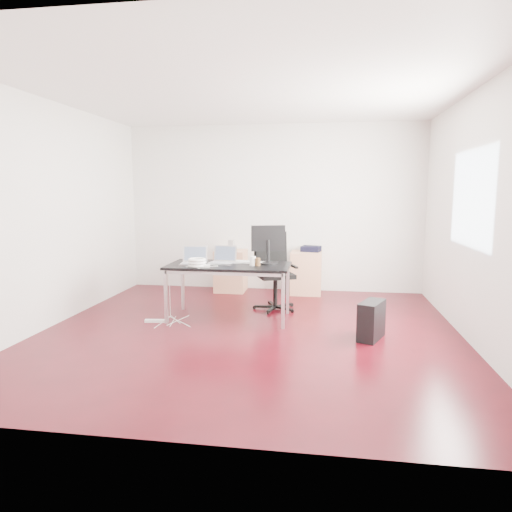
# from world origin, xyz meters

# --- Properties ---
(room_shell) EXTENTS (5.00, 5.00, 5.00)m
(room_shell) POSITION_xyz_m (0.04, 0.00, 1.40)
(room_shell) COLOR #35060C
(room_shell) RESTS_ON ground
(desk) EXTENTS (1.60, 0.80, 0.73)m
(desk) POSITION_xyz_m (-0.36, 0.55, 0.68)
(desk) COLOR black
(desk) RESTS_ON ground
(office_chair) EXTENTS (0.63, 0.64, 1.08)m
(office_chair) POSITION_xyz_m (0.16, 1.19, 0.61)
(office_chair) COLOR black
(office_chair) RESTS_ON ground
(filing_cabinet_left) EXTENTS (0.50, 0.50, 0.70)m
(filing_cabinet_left) POSITION_xyz_m (-0.69, 2.23, 0.35)
(filing_cabinet_left) COLOR tan
(filing_cabinet_left) RESTS_ON ground
(filing_cabinet_right) EXTENTS (0.50, 0.50, 0.70)m
(filing_cabinet_right) POSITION_xyz_m (0.59, 2.23, 0.35)
(filing_cabinet_right) COLOR tan
(filing_cabinet_right) RESTS_ON ground
(pc_tower) EXTENTS (0.36, 0.49, 0.44)m
(pc_tower) POSITION_xyz_m (1.43, -0.05, 0.22)
(pc_tower) COLOR black
(pc_tower) RESTS_ON ground
(wastebasket) EXTENTS (0.26, 0.26, 0.28)m
(wastebasket) POSITION_xyz_m (0.30, 2.17, 0.14)
(wastebasket) COLOR black
(wastebasket) RESTS_ON ground
(power_strip) EXTENTS (0.30, 0.09, 0.04)m
(power_strip) POSITION_xyz_m (-1.26, 0.22, 0.02)
(power_strip) COLOR white
(power_strip) RESTS_ON ground
(laptop_left) EXTENTS (0.35, 0.28, 0.23)m
(laptop_left) POSITION_xyz_m (-0.83, 0.54, 0.79)
(laptop_left) COLOR silver
(laptop_left) RESTS_ON desk
(laptop_right) EXTENTS (0.37, 0.31, 0.23)m
(laptop_right) POSITION_xyz_m (-0.46, 0.65, 0.79)
(laptop_right) COLOR silver
(laptop_right) RESTS_ON desk
(monitor) EXTENTS (0.44, 0.26, 0.51)m
(monitor) POSITION_xyz_m (0.14, 0.70, 1.01)
(monitor) COLOR black
(monitor) RESTS_ON desk
(keyboard) EXTENTS (0.46, 0.24, 0.02)m
(keyboard) POSITION_xyz_m (-0.14, 0.72, 0.74)
(keyboard) COLOR white
(keyboard) RESTS_ON desk
(cup_white) EXTENTS (0.09, 0.09, 0.12)m
(cup_white) POSITION_xyz_m (-0.04, 0.51, 0.79)
(cup_white) COLOR white
(cup_white) RESTS_ON desk
(cup_brown) EXTENTS (0.09, 0.09, 0.10)m
(cup_brown) POSITION_xyz_m (0.03, 0.51, 0.78)
(cup_brown) COLOR #50331B
(cup_brown) RESTS_ON desk
(cable_coil) EXTENTS (0.24, 0.24, 0.11)m
(cable_coil) POSITION_xyz_m (-0.73, 0.31, 0.78)
(cable_coil) COLOR white
(cable_coil) RESTS_ON desk
(power_adapter) EXTENTS (0.09, 0.09, 0.03)m
(power_adapter) POSITION_xyz_m (-0.59, 0.30, 0.74)
(power_adapter) COLOR white
(power_adapter) RESTS_ON desk
(speaker) EXTENTS (0.10, 0.10, 0.18)m
(speaker) POSITION_xyz_m (-0.66, 2.18, 0.79)
(speaker) COLOR #9E9E9E
(speaker) RESTS_ON filing_cabinet_left
(navy_garment) EXTENTS (0.35, 0.31, 0.09)m
(navy_garment) POSITION_xyz_m (0.66, 2.28, 0.74)
(navy_garment) COLOR black
(navy_garment) RESTS_ON filing_cabinet_right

